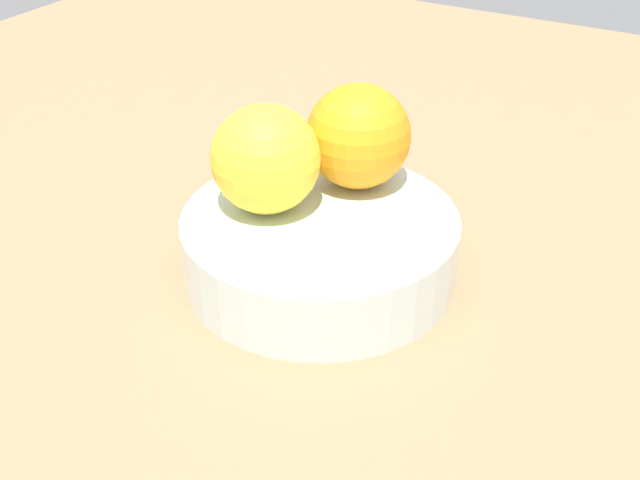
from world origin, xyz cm
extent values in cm
cube|color=#997551|center=(0.00, 0.00, -1.00)|extent=(110.00, 110.00, 2.00)
cylinder|color=silver|center=(0.00, 0.00, 0.36)|extent=(9.86, 9.86, 0.72)
cylinder|color=silver|center=(0.00, 0.00, 1.99)|extent=(15.91, 15.91, 3.98)
sphere|color=yellow|center=(3.15, 0.59, 7.09)|extent=(6.20, 6.20, 6.20)
sphere|color=orange|center=(0.45, -4.54, 7.11)|extent=(6.25, 6.25, 6.25)
camera|label=1|loc=(-19.01, 33.49, 27.14)|focal=44.52mm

